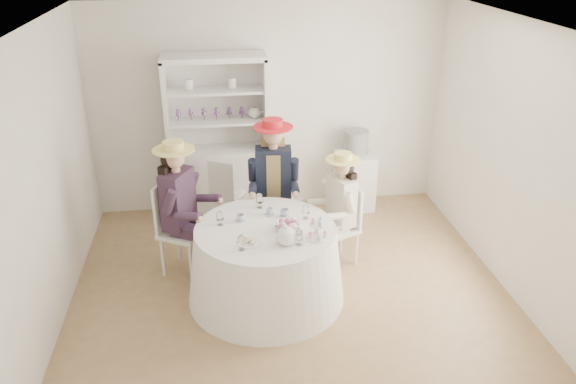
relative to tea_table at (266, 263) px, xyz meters
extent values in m
plane|color=olive|center=(0.26, 0.16, -0.40)|extent=(4.50, 4.50, 0.00)
plane|color=white|center=(0.26, 0.16, 2.30)|extent=(4.50, 4.50, 0.00)
plane|color=silver|center=(0.26, 2.16, 0.95)|extent=(4.50, 0.00, 4.50)
plane|color=silver|center=(0.26, -1.84, 0.95)|extent=(4.50, 0.00, 4.50)
plane|color=silver|center=(-1.99, 0.16, 0.95)|extent=(0.00, 4.50, 4.50)
plane|color=silver|center=(2.51, 0.16, 0.95)|extent=(0.00, 4.50, 4.50)
cone|color=white|center=(0.00, 0.00, -0.01)|extent=(1.59, 1.59, 0.78)
cylinder|color=white|center=(0.00, 0.00, 0.39)|extent=(1.39, 1.39, 0.02)
cube|color=silver|center=(-0.41, 1.91, 0.07)|extent=(1.29, 0.63, 0.93)
cube|color=silver|center=(-0.41, 2.12, 1.10)|extent=(1.24, 0.21, 1.14)
cube|color=silver|center=(-0.41, 1.91, 1.67)|extent=(1.29, 0.63, 0.06)
cube|color=silver|center=(-1.01, 1.91, 1.10)|extent=(0.10, 0.47, 1.14)
cube|color=silver|center=(0.19, 1.91, 1.10)|extent=(0.10, 0.47, 1.14)
cube|color=silver|center=(-0.41, 1.91, 0.90)|extent=(1.20, 0.57, 0.03)
cube|color=silver|center=(-0.41, 1.91, 1.28)|extent=(1.20, 0.57, 0.03)
sphere|color=white|center=(0.06, 1.91, 0.98)|extent=(0.14, 0.14, 0.14)
cube|color=silver|center=(1.37, 1.91, -0.02)|extent=(0.50, 0.50, 0.76)
cylinder|color=black|center=(1.37, 1.91, 0.52)|extent=(0.41, 0.41, 0.32)
cube|color=silver|center=(-0.84, 0.59, 0.09)|extent=(0.58, 0.58, 0.04)
cylinder|color=silver|center=(-0.77, 0.36, -0.16)|extent=(0.04, 0.04, 0.47)
cylinder|color=silver|center=(-0.61, 0.66, -0.16)|extent=(0.04, 0.04, 0.47)
cylinder|color=silver|center=(-1.07, 0.52, -0.16)|extent=(0.04, 0.04, 0.47)
cylinder|color=silver|center=(-0.91, 0.82, -0.16)|extent=(0.04, 0.04, 0.47)
cube|color=silver|center=(-1.01, 0.68, 0.38)|extent=(0.22, 0.38, 0.54)
cube|color=black|center=(-0.86, 0.60, 0.49)|extent=(0.37, 0.44, 0.62)
cube|color=black|center=(-0.77, 0.44, 0.17)|extent=(0.39, 0.30, 0.13)
cylinder|color=black|center=(-0.64, 0.37, -0.15)|extent=(0.11, 0.11, 0.50)
cylinder|color=black|center=(-0.92, 0.38, 0.56)|extent=(0.21, 0.17, 0.30)
cube|color=black|center=(-0.68, 0.61, 0.17)|extent=(0.39, 0.30, 0.13)
cylinder|color=black|center=(-0.55, 0.54, -0.15)|extent=(0.11, 0.11, 0.50)
cylinder|color=black|center=(-0.71, 0.78, 0.56)|extent=(0.21, 0.17, 0.30)
cylinder|color=#D8A889|center=(-0.86, 0.60, 0.82)|extent=(0.10, 0.10, 0.09)
sphere|color=#D8A889|center=(-0.86, 0.60, 0.94)|extent=(0.20, 0.20, 0.20)
sphere|color=black|center=(-0.90, 0.62, 0.92)|extent=(0.20, 0.20, 0.20)
cube|color=black|center=(-0.93, 0.64, 0.67)|extent=(0.20, 0.27, 0.41)
cylinder|color=#DDCC6C|center=(-0.86, 0.60, 1.03)|extent=(0.43, 0.43, 0.01)
cylinder|color=#DDCC6C|center=(-0.86, 0.60, 1.08)|extent=(0.22, 0.22, 0.09)
cube|color=silver|center=(0.19, 1.01, 0.10)|extent=(0.48, 0.48, 0.04)
cylinder|color=silver|center=(0.00, 0.85, -0.15)|extent=(0.04, 0.04, 0.49)
cylinder|color=silver|center=(0.35, 0.81, -0.15)|extent=(0.04, 0.04, 0.49)
cylinder|color=silver|center=(0.03, 1.20, -0.15)|extent=(0.04, 0.04, 0.49)
cylinder|color=silver|center=(0.39, 1.17, -0.15)|extent=(0.04, 0.04, 0.49)
cube|color=silver|center=(0.21, 1.21, 0.40)|extent=(0.42, 0.07, 0.56)
cube|color=black|center=(0.19, 1.03, 0.51)|extent=(0.42, 0.26, 0.64)
cube|color=tan|center=(0.19, 1.03, 0.51)|extent=(0.18, 0.26, 0.56)
cube|color=black|center=(0.08, 0.88, 0.19)|extent=(0.18, 0.39, 0.13)
cylinder|color=black|center=(0.07, 0.73, -0.14)|extent=(0.11, 0.11, 0.51)
cylinder|color=black|center=(-0.04, 1.01, 0.59)|extent=(0.12, 0.20, 0.31)
cube|color=black|center=(0.28, 0.86, 0.19)|extent=(0.18, 0.39, 0.13)
cylinder|color=black|center=(0.27, 0.71, -0.14)|extent=(0.11, 0.11, 0.51)
cylinder|color=black|center=(0.42, 0.96, 0.59)|extent=(0.12, 0.20, 0.31)
cylinder|color=#D8A889|center=(0.19, 1.03, 0.86)|extent=(0.10, 0.10, 0.09)
sphere|color=#D8A889|center=(0.19, 1.03, 0.98)|extent=(0.21, 0.21, 0.21)
sphere|color=tan|center=(0.20, 1.08, 0.96)|extent=(0.21, 0.21, 0.21)
cube|color=tan|center=(0.20, 1.12, 0.70)|extent=(0.27, 0.11, 0.42)
cylinder|color=red|center=(0.19, 1.03, 1.08)|extent=(0.44, 0.44, 0.01)
cylinder|color=red|center=(0.19, 1.03, 1.13)|extent=(0.22, 0.22, 0.09)
cube|color=silver|center=(0.86, 0.55, 0.02)|extent=(0.49, 0.49, 0.04)
cylinder|color=silver|center=(0.67, 0.63, -0.19)|extent=(0.03, 0.03, 0.41)
cylinder|color=silver|center=(0.79, 0.35, -0.19)|extent=(0.03, 0.03, 0.41)
cylinder|color=silver|center=(0.94, 0.75, -0.19)|extent=(0.03, 0.03, 0.41)
cylinder|color=silver|center=(1.06, 0.47, -0.19)|extent=(0.03, 0.03, 0.41)
cube|color=silver|center=(1.02, 0.62, 0.28)|extent=(0.17, 0.34, 0.47)
cube|color=beige|center=(0.88, 0.56, 0.37)|extent=(0.30, 0.38, 0.54)
cube|color=beige|center=(0.73, 0.58, 0.10)|extent=(0.34, 0.24, 0.11)
cylinder|color=beige|center=(0.61, 0.53, -0.18)|extent=(0.09, 0.09, 0.43)
cylinder|color=beige|center=(0.77, 0.72, 0.44)|extent=(0.18, 0.14, 0.26)
cube|color=beige|center=(0.79, 0.43, 0.10)|extent=(0.34, 0.24, 0.11)
cylinder|color=beige|center=(0.67, 0.38, -0.18)|extent=(0.09, 0.09, 0.43)
cylinder|color=beige|center=(0.92, 0.36, 0.44)|extent=(0.18, 0.14, 0.26)
cylinder|color=#D8A889|center=(0.88, 0.56, 0.66)|extent=(0.08, 0.08, 0.07)
sphere|color=#D8A889|center=(0.88, 0.56, 0.77)|extent=(0.18, 0.18, 0.18)
sphere|color=black|center=(0.92, 0.57, 0.75)|extent=(0.18, 0.18, 0.18)
cube|color=black|center=(0.95, 0.59, 0.53)|extent=(0.16, 0.24, 0.36)
cylinder|color=#DDCC6C|center=(0.88, 0.56, 0.85)|extent=(0.37, 0.37, 0.01)
cylinder|color=#DDCC6C|center=(0.88, 0.56, 0.89)|extent=(0.19, 0.19, 0.07)
cube|color=silver|center=(-0.31, 1.67, 0.02)|extent=(0.50, 0.50, 0.04)
cylinder|color=silver|center=(-0.11, 1.73, -0.19)|extent=(0.03, 0.03, 0.41)
cylinder|color=silver|center=(-0.37, 1.87, -0.19)|extent=(0.03, 0.03, 0.41)
cylinder|color=silver|center=(-0.26, 1.47, -0.19)|extent=(0.03, 0.03, 0.41)
cylinder|color=silver|center=(-0.51, 1.62, -0.19)|extent=(0.03, 0.03, 0.41)
cube|color=silver|center=(-0.40, 1.53, 0.27)|extent=(0.32, 0.20, 0.46)
imported|color=white|center=(-0.23, 0.18, 0.43)|extent=(0.10, 0.10, 0.06)
imported|color=white|center=(0.07, 0.28, 0.43)|extent=(0.08, 0.08, 0.07)
imported|color=white|center=(0.22, 0.22, 0.44)|extent=(0.10, 0.10, 0.07)
imported|color=white|center=(0.22, -0.04, 0.43)|extent=(0.24, 0.24, 0.06)
sphere|color=#D16898|center=(0.25, -0.11, 0.48)|extent=(0.06, 0.06, 0.06)
sphere|color=white|center=(0.24, -0.08, 0.48)|extent=(0.06, 0.06, 0.06)
sphere|color=#D16898|center=(0.22, -0.06, 0.48)|extent=(0.06, 0.06, 0.06)
sphere|color=white|center=(0.18, -0.06, 0.48)|extent=(0.06, 0.06, 0.06)
sphere|color=#D16898|center=(0.15, -0.08, 0.48)|extent=(0.06, 0.06, 0.06)
sphere|color=white|center=(0.14, -0.11, 0.48)|extent=(0.06, 0.06, 0.06)
sphere|color=#D16898|center=(0.15, -0.15, 0.48)|extent=(0.06, 0.06, 0.06)
sphere|color=white|center=(0.18, -0.17, 0.48)|extent=(0.06, 0.06, 0.06)
sphere|color=#D16898|center=(0.22, -0.17, 0.48)|extent=(0.06, 0.06, 0.06)
sphere|color=white|center=(0.24, -0.15, 0.48)|extent=(0.06, 0.06, 0.06)
sphere|color=white|center=(0.16, -0.33, 0.48)|extent=(0.18, 0.18, 0.18)
cylinder|color=white|center=(0.28, -0.33, 0.49)|extent=(0.11, 0.03, 0.09)
cylinder|color=white|center=(0.16, -0.33, 0.58)|extent=(0.04, 0.04, 0.02)
cylinder|color=white|center=(-0.17, -0.27, 0.41)|extent=(0.24, 0.24, 0.01)
cube|color=beige|center=(-0.21, -0.28, 0.43)|extent=(0.05, 0.04, 0.03)
cube|color=beige|center=(-0.17, -0.27, 0.44)|extent=(0.06, 0.05, 0.03)
cube|color=beige|center=(-0.12, -0.25, 0.43)|extent=(0.07, 0.06, 0.03)
cube|color=beige|center=(-0.19, -0.23, 0.44)|extent=(0.06, 0.06, 0.03)
cube|color=beige|center=(-0.14, -0.30, 0.43)|extent=(0.06, 0.07, 0.03)
cylinder|color=white|center=(0.47, -0.25, 0.41)|extent=(0.22, 0.22, 0.01)
cylinder|color=white|center=(0.47, -0.25, 0.47)|extent=(0.02, 0.02, 0.14)
cylinder|color=white|center=(0.47, -0.25, 0.54)|extent=(0.16, 0.16, 0.01)
camera|label=1|loc=(-0.42, -4.78, 3.06)|focal=35.00mm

